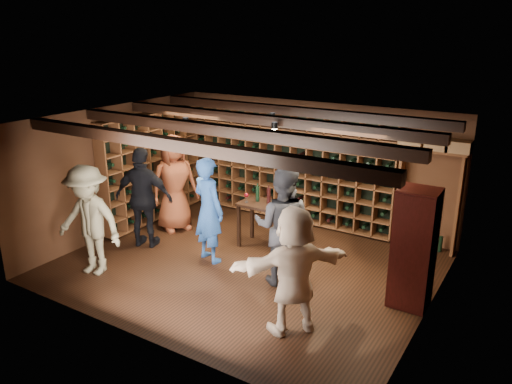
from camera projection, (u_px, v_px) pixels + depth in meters
The scene contains 13 objects.
ground at pixel (246, 265), 8.56m from camera, with size 6.00×6.00×0.00m, color black.
room_shell at pixel (247, 125), 7.85m from camera, with size 6.00×6.00×6.00m.
wine_rack_back at pixel (285, 166), 10.35m from camera, with size 4.65×0.30×2.20m.
wine_rack_left at pixel (152, 167), 10.28m from camera, with size 0.30×2.65×2.20m.
crate_shelf at pixel (433, 166), 8.74m from camera, with size 1.20×0.32×2.07m.
display_cabinet at pixel (413, 251), 7.10m from camera, with size 0.55×0.50×1.75m.
man_blue_shirt at pixel (209, 210), 8.50m from camera, with size 0.67×0.44×1.85m, color navy.
man_grey_suit at pixel (282, 226), 7.72m from camera, with size 0.93×0.72×1.90m, color black.
guest_red_floral at pixel (174, 183), 9.83m from camera, with size 0.95×0.62×1.94m, color maroon.
guest_woman_black at pixel (144, 198), 9.06m from camera, with size 1.10×0.46×1.87m, color black.
guest_khaki at pixel (89, 220), 8.04m from camera, with size 1.19×0.68×1.84m, color #7E7457.
guest_beige at pixel (294, 270), 6.47m from camera, with size 1.63×0.52×1.76m, color tan.
tasting_table at pixel (269, 209), 9.02m from camera, with size 1.13×0.58×1.13m.
Camera 1 is at (4.22, -6.49, 3.87)m, focal length 35.00 mm.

